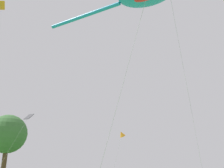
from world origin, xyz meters
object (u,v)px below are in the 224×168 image
small_kite_stunt_black (122,134)px  small_kite_triangle_green (0,13)px  tree_oak_right (8,134)px  small_kite_delta_white (28,118)px

small_kite_stunt_black → small_kite_triangle_green: size_ratio=0.31×
small_kite_stunt_black → tree_oak_right: size_ratio=0.61×
small_kite_delta_white → tree_oak_right: 19.27m
small_kite_stunt_black → small_kite_triangle_green: small_kite_triangle_green is taller
small_kite_stunt_black → tree_oak_right: bearing=-154.3°
small_kite_triangle_green → small_kite_delta_white: (4.61, -0.01, -12.83)m
small_kite_stunt_black → tree_oak_right: (-12.50, 19.48, 1.42)m
small_kite_triangle_green → tree_oak_right: size_ratio=1.96×
small_kite_delta_white → tree_oak_right: bearing=-111.7°
small_kite_delta_white → small_kite_stunt_black: bearing=157.2°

